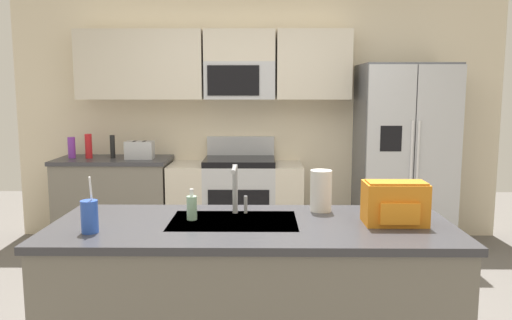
{
  "coord_description": "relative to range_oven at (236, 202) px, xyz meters",
  "views": [
    {
      "loc": [
        0.04,
        -3.36,
        1.6
      ],
      "look_at": [
        -0.0,
        0.6,
        1.05
      ],
      "focal_mm": 35.62,
      "sensor_mm": 36.0,
      "label": 1
    }
  ],
  "objects": [
    {
      "name": "backpack",
      "position": [
        0.96,
        -2.56,
        0.57
      ],
      "size": [
        0.32,
        0.22,
        0.23
      ],
      "color": "orange",
      "rests_on": "island_counter"
    },
    {
      "name": "island_counter",
      "position": [
        0.21,
        -2.55,
        0.01
      ],
      "size": [
        2.12,
        0.85,
        0.9
      ],
      "color": "slate",
      "rests_on": "ground"
    },
    {
      "name": "pepper_mill",
      "position": [
        -1.27,
        -0.0,
        0.58
      ],
      "size": [
        0.05,
        0.05,
        0.24
      ],
      "primitive_type": "cylinder",
      "color": "black",
      "rests_on": "back_counter"
    },
    {
      "name": "sink_faucet",
      "position": [
        0.12,
        -2.36,
        0.62
      ],
      "size": [
        0.09,
        0.21,
        0.28
      ],
      "color": "#B7BABF",
      "rests_on": "island_counter"
    },
    {
      "name": "refrigerator",
      "position": [
        1.69,
        -0.07,
        0.48
      ],
      "size": [
        0.9,
        0.76,
        1.85
      ],
      "color": "#4C4F54",
      "rests_on": "ground"
    },
    {
      "name": "range_oven",
      "position": [
        0.0,
        0.0,
        0.0
      ],
      "size": [
        1.36,
        0.61,
        1.1
      ],
      "color": "#B7BABF",
      "rests_on": "ground"
    },
    {
      "name": "drink_cup_blue",
      "position": [
        -0.59,
        -2.74,
        0.54
      ],
      "size": [
        0.08,
        0.08,
        0.28
      ],
      "color": "blue",
      "rests_on": "island_counter"
    },
    {
      "name": "toaster",
      "position": [
        -0.98,
        -0.05,
        0.55
      ],
      "size": [
        0.28,
        0.16,
        0.18
      ],
      "color": "#B7BABF",
      "rests_on": "back_counter"
    },
    {
      "name": "bottle_purple",
      "position": [
        -1.69,
        0.01,
        0.56
      ],
      "size": [
        0.08,
        0.08,
        0.22
      ],
      "primitive_type": "cylinder",
      "color": "purple",
      "rests_on": "back_counter"
    },
    {
      "name": "kitchen_wall_unit",
      "position": [
        0.08,
        0.28,
        1.03
      ],
      "size": [
        5.2,
        0.43,
        2.6
      ],
      "color": "beige",
      "rests_on": "ground"
    },
    {
      "name": "bottle_red",
      "position": [
        -1.51,
        -0.01,
        0.58
      ],
      "size": [
        0.07,
        0.07,
        0.25
      ],
      "primitive_type": "cylinder",
      "color": "red",
      "rests_on": "back_counter"
    },
    {
      "name": "paper_towel_roll",
      "position": [
        0.61,
        -2.27,
        0.58
      ],
      "size": [
        0.12,
        0.12,
        0.24
      ],
      "primitive_type": "cylinder",
      "color": "white",
      "rests_on": "island_counter"
    },
    {
      "name": "soap_dispenser",
      "position": [
        -0.12,
        -2.48,
        0.53
      ],
      "size": [
        0.06,
        0.06,
        0.17
      ],
      "color": "#A5D8B2",
      "rests_on": "island_counter"
    },
    {
      "name": "back_counter",
      "position": [
        -1.27,
        -0.0,
        0.01
      ],
      "size": [
        1.16,
        0.63,
        0.9
      ],
      "color": "slate",
      "rests_on": "ground"
    },
    {
      "name": "ground_plane",
      "position": [
        0.22,
        -1.8,
        -0.44
      ],
      "size": [
        9.0,
        9.0,
        0.0
      ],
      "primitive_type": "plane",
      "color": "#66605B",
      "rests_on": "ground"
    }
  ]
}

